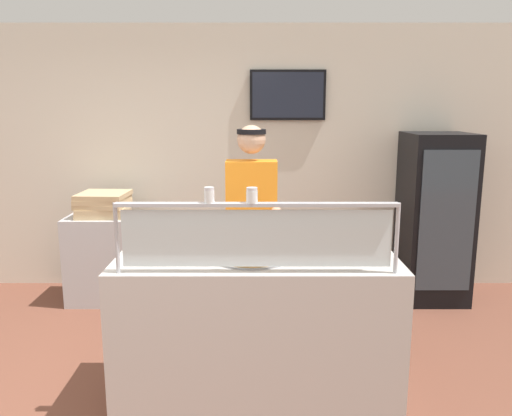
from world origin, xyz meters
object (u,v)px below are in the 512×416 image
Objects in this scene: worker_figure at (251,226)px; drink_fridge at (433,217)px; pizza_tray at (250,255)px; pizza_box_stack at (102,204)px; pizza_server at (250,253)px; parmesan_shaker at (208,196)px; pepper_flake_shaker at (251,196)px.

drink_fridge is at bearing 32.13° from worker_figure.
pizza_tray is 2.24m from pizza_box_stack.
pizza_server is at bearing -98.84° from pizza_tray.
parmesan_shaker is at bearing -134.28° from drink_fridge.
pizza_server is 0.66m from worker_figure.
pizza_server is (-0.00, -0.02, 0.02)m from pizza_tray.
parmesan_shaker is 2.39m from pizza_box_stack.
parmesan_shaker is 0.05× the size of worker_figure.
worker_figure is (0.00, 0.66, 0.02)m from pizza_server.
drink_fridge is (2.01, 2.06, -0.58)m from parmesan_shaker.
pepper_flake_shaker reaches higher than pizza_box_stack.
drink_fridge reaches higher than pizza_box_stack.
pizza_server is at bearing -50.27° from pizza_box_stack.
pizza_tray is 5.81× the size of parmesan_shaker.
pepper_flake_shaker is at bearing -73.65° from pizza_server.
parmesan_shaker reaches higher than pepper_flake_shaker.
worker_figure is at bearing -36.57° from pizza_box_stack.
drink_fridge is at bearing 49.34° from pepper_flake_shaker.
worker_figure reaches higher than pizza_server.
parmesan_shaker is at bearing -114.67° from pizza_server.
pizza_box_stack is at bearing 125.73° from pepper_flake_shaker.
drink_fridge reaches higher than pepper_flake_shaker.
pizza_tray is at bearing -135.33° from drink_fridge.
parmesan_shaker is at bearing -180.00° from pepper_flake_shaker.
worker_figure reaches higher than drink_fridge.
worker_figure is 1.07× the size of drink_fridge.
worker_figure is 1.80m from pizza_box_stack.
drink_fridge is at bearing 59.17° from pizza_server.
pizza_server is 2.52m from drink_fridge.
pizza_tray is at bearing 91.40° from pepper_flake_shaker.
pizza_server is 0.59× the size of pizza_box_stack.
worker_figure reaches higher than parmesan_shaker.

